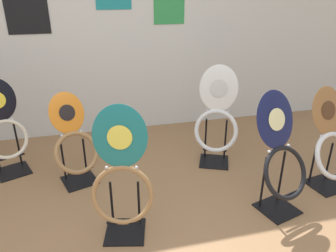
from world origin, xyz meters
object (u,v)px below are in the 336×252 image
(toilet_seat_display_orange_sun, at_px, (74,142))
(toilet_seat_display_teal_sax, at_px, (122,177))
(toilet_seat_display_jazz_black, at_px, (5,132))
(toilet_seat_display_woodgrain, at_px, (331,145))
(toilet_seat_display_navy_moon, at_px, (281,156))
(toilet_seat_display_white_plain, at_px, (217,121))

(toilet_seat_display_orange_sun, height_order, toilet_seat_display_teal_sax, toilet_seat_display_teal_sax)
(toilet_seat_display_jazz_black, relative_size, toilet_seat_display_orange_sun, 1.13)
(toilet_seat_display_orange_sun, distance_m, toilet_seat_display_woodgrain, 2.20)
(toilet_seat_display_navy_moon, bearing_deg, toilet_seat_display_jazz_black, 153.49)
(toilet_seat_display_jazz_black, bearing_deg, toilet_seat_display_woodgrain, -17.98)
(toilet_seat_display_jazz_black, bearing_deg, toilet_seat_display_white_plain, -8.35)
(toilet_seat_display_woodgrain, bearing_deg, toilet_seat_display_navy_moon, -163.55)
(toilet_seat_display_orange_sun, height_order, toilet_seat_display_white_plain, toilet_seat_display_white_plain)
(toilet_seat_display_woodgrain, height_order, toilet_seat_display_navy_moon, toilet_seat_display_navy_moon)
(toilet_seat_display_jazz_black, bearing_deg, toilet_seat_display_teal_sax, -48.83)
(toilet_seat_display_navy_moon, bearing_deg, toilet_seat_display_orange_sun, 152.95)
(toilet_seat_display_jazz_black, relative_size, toilet_seat_display_white_plain, 0.93)
(toilet_seat_display_woodgrain, relative_size, toilet_seat_display_navy_moon, 0.92)
(toilet_seat_display_teal_sax, relative_size, toilet_seat_display_white_plain, 1.00)
(toilet_seat_display_orange_sun, relative_size, toilet_seat_display_navy_moon, 0.85)
(toilet_seat_display_orange_sun, relative_size, toilet_seat_display_teal_sax, 0.82)
(toilet_seat_display_woodgrain, relative_size, toilet_seat_display_teal_sax, 0.89)
(toilet_seat_display_white_plain, bearing_deg, toilet_seat_display_jazz_black, 171.65)
(toilet_seat_display_woodgrain, bearing_deg, toilet_seat_display_orange_sun, 164.17)
(toilet_seat_display_jazz_black, xyz_separation_m, toilet_seat_display_white_plain, (1.92, -0.28, 0.03))
(toilet_seat_display_orange_sun, bearing_deg, toilet_seat_display_woodgrain, -15.83)
(toilet_seat_display_woodgrain, distance_m, toilet_seat_display_white_plain, 1.00)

